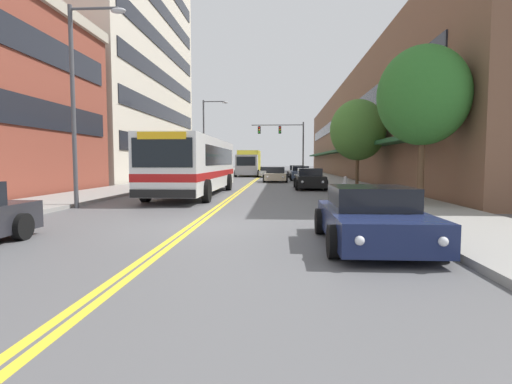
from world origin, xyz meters
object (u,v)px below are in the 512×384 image
Objects in this scene: car_black_parked_right_far at (310,179)px; car_slate_blue_parked_right_end at (300,173)px; street_tree_right_near at (423,96)px; car_champagne_moving_second at (275,175)px; street_tree_right_mid at (358,130)px; car_silver_moving_lead at (268,172)px; car_white_parked_right_mid at (297,172)px; street_lamp_left_far at (207,132)px; fire_hydrant at (345,184)px; car_beige_parked_left_near at (217,173)px; box_truck at (249,163)px; car_dark_grey_parked_left_mid at (204,174)px; street_lamp_left_near at (81,88)px; car_navy_parked_right_foreground at (372,218)px; traffic_signal_mast at (285,138)px; city_bus at (196,163)px.

car_slate_blue_parked_right_end reaches higher than car_black_parked_right_far.
car_slate_blue_parked_right_end is 0.83× the size of street_tree_right_near.
street_tree_right_mid is at bearing -58.91° from car_champagne_moving_second.
car_silver_moving_lead is 10.68m from car_champagne_moving_second.
car_silver_moving_lead is (-3.30, -0.10, -0.05)m from car_white_parked_right_mid.
fire_hydrant is (10.89, -17.72, -4.17)m from street_lamp_left_far.
car_champagne_moving_second is (6.29, -6.99, -0.01)m from car_beige_parked_left_near.
car_champagne_moving_second is 0.59× the size of box_truck.
car_black_parked_right_far is 0.97× the size of car_slate_blue_parked_right_end.
street_lamp_left_near reaches higher than car_dark_grey_parked_left_mid.
car_navy_parked_right_foreground is at bearing -73.65° from street_lamp_left_far.
street_tree_right_near is (6.70, -30.19, 3.63)m from car_silver_moving_lead.
car_dark_grey_parked_left_mid is 28.23m from car_navy_parked_right_foreground.
box_truck is (-5.72, 2.75, 0.98)m from car_white_parked_right_mid.
car_beige_parked_left_near is 5.37× the size of fire_hydrant.
car_silver_moving_lead is 5.61× the size of fire_hydrant.
street_lamp_left_near reaches higher than street_tree_right_near.
car_slate_blue_parked_right_end is 13.15m from street_tree_right_mid.
car_beige_parked_left_near is 7.18m from box_truck.
street_tree_right_near reaches higher than car_navy_parked_right_foreground.
car_white_parked_right_mid is 11.64m from street_lamp_left_far.
car_slate_blue_parked_right_end is at bearing -83.48° from traffic_signal_mast.
car_beige_parked_left_near is 4.65m from street_lamp_left_far.
city_bus is 2.67× the size of car_silver_moving_lead.
city_bus is 10.92m from street_tree_right_mid.
car_dark_grey_parked_left_mid is at bearing 88.41° from street_lamp_left_near.
street_lamp_left_near is at bearing -91.38° from car_beige_parked_left_near.
street_tree_right_mid is at bearing -76.33° from car_slate_blue_parked_right_end.
traffic_signal_mast is at bearing 62.87° from car_dark_grey_parked_left_mid.
street_tree_right_mid is at bearing -71.97° from car_silver_moving_lead.
street_tree_right_mid is (3.06, -19.64, 3.16)m from car_white_parked_right_mid.
car_silver_moving_lead is (3.07, 24.62, -1.10)m from city_bus.
car_silver_moving_lead is at bearing 99.55° from car_black_parked_right_far.
street_lamp_left_near is at bearing -129.10° from car_black_parked_right_far.
street_lamp_left_far is (-9.22, 13.96, 4.09)m from car_black_parked_right_far.
city_bus is 2.55× the size of car_black_parked_right_far.
car_white_parked_right_mid is at bearing 90.35° from car_slate_blue_parked_right_end.
street_lamp_left_far is at bearing 89.87° from street_lamp_left_near.
car_slate_blue_parked_right_end is at bearing 95.74° from fire_hydrant.
car_navy_parked_right_foreground is at bearing -90.04° from car_slate_blue_parked_right_end.
car_champagne_moving_second is at bearing 107.29° from fire_hydrant.
traffic_signal_mast reaches higher than car_dark_grey_parked_left_mid.
car_slate_blue_parked_right_end is 11.57m from box_truck.
city_bus is 2.78× the size of car_beige_parked_left_near.
car_champagne_moving_second is (-2.35, -3.50, -0.03)m from car_slate_blue_parked_right_end.
car_beige_parked_left_near is at bearing -113.87° from box_truck.
fire_hydrant is (10.28, -19.80, -0.06)m from car_beige_parked_left_near.
car_navy_parked_right_foreground is 41.59m from traffic_signal_mast.
fire_hydrant is at bearing -51.71° from car_dark_grey_parked_left_mid.
street_tree_right_mid is 5.26m from fire_hydrant.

